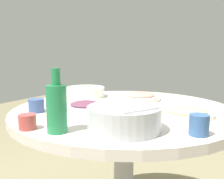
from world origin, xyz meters
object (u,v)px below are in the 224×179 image
Objects in this scene: rice_bowl at (124,118)px; tea_cup_far at (36,106)px; round_dining_table at (124,127)px; tea_cup_side at (199,125)px; soup_bowl at (86,92)px; green_bottle at (57,107)px; tea_cup_near at (27,122)px; dish_eggplant at (85,106)px; dish_shrimp at (139,97)px; dish_noodles at (186,112)px.

rice_bowl is 3.67× the size of tea_cup_far.
tea_cup_side reaches higher than round_dining_table.
soup_bowl is (0.54, -0.49, -0.02)m from rice_bowl.
green_bottle reaches higher than tea_cup_near.
rice_bowl reaches higher than dish_eggplant.
round_dining_table is at bearing -92.21° from green_bottle.
tea_cup_side is at bearing 132.66° from dish_shrimp.
dish_noodles is 1.07× the size of green_bottle.
tea_cup_far is (0.63, 0.30, 0.01)m from dish_noodles.
dish_noodles is at bearing 167.35° from soup_bowl.
soup_bowl is 1.07× the size of dish_shrimp.
tea_cup_near is (-0.23, 0.66, -0.00)m from soup_bowl.
dish_eggplant is 2.98× the size of tea_cup_near.
green_bottle is at bearing 36.78° from rice_bowl.
dish_noodles reaches higher than round_dining_table.
rice_bowl is 1.18× the size of green_bottle.
tea_cup_far is at bearing -30.62° from green_bottle.
soup_bowl is at bearing -61.24° from green_bottle.
dish_eggplant is 2.61× the size of tea_cup_far.
tea_cup_side is at bearing 113.65° from dish_noodles.
round_dining_table is 4.60× the size of dish_noodles.
round_dining_table is at bearing -136.95° from tea_cup_far.
dish_shrimp is (0.20, -0.57, -0.03)m from rice_bowl.
dish_shrimp is 3.37× the size of tea_cup_side.
tea_cup_far reaches higher than dish_eggplant.
dish_noodles is 3.31× the size of tea_cup_far.
dish_noodles is (-0.47, -0.13, -0.00)m from dish_eggplant.
green_bottle is 0.14m from tea_cup_near.
rice_bowl is (-0.18, 0.33, 0.15)m from round_dining_table.
round_dining_table is 0.54m from tea_cup_near.
dish_shrimp reaches higher than dish_noodles.
round_dining_table is 15.45× the size of tea_cup_side.
round_dining_table is at bearing -61.82° from rice_bowl.
round_dining_table is 5.83× the size of dish_eggplant.
soup_bowl is 0.46m from tea_cup_far.
tea_cup_side reaches higher than dish_shrimp.
rice_bowl is 1.11× the size of dish_shrimp.
tea_cup_near is at bearing 130.72° from tea_cup_far.
rice_bowl reaches higher than soup_bowl.
dish_noodles is at bearing -124.97° from green_bottle.
tea_cup_near reaches higher than dish_shrimp.
green_bottle is 3.15× the size of tea_cup_side.
green_bottle is (-0.35, 0.63, 0.06)m from soup_bowl.
tea_cup_side reaches higher than dish_eggplant.
dish_eggplant is at bearing -11.87° from tea_cup_side.
tea_cup_near is 0.27m from tea_cup_far.
tea_cup_side is (-0.58, 0.12, 0.02)m from dish_eggplant.
tea_cup_near is (0.46, 0.51, 0.01)m from dish_noodles.
dish_shrimp is 3.32× the size of tea_cup_far.
soup_bowl is 3.61× the size of tea_cup_side.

